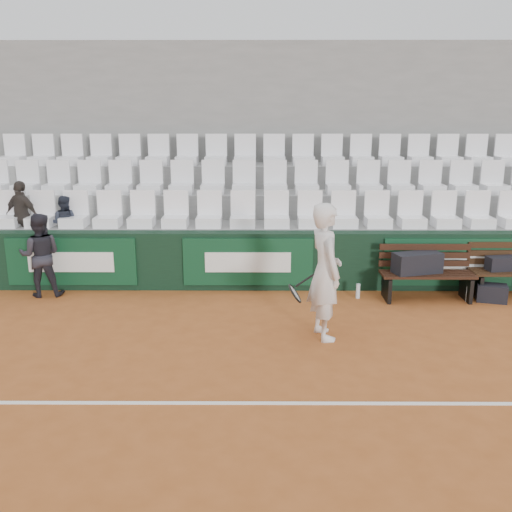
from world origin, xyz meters
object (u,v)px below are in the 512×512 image
at_px(sports_bag_ground, 492,293).
at_px(ball_kid, 40,255).
at_px(spectator_b, 20,191).
at_px(water_bottle_near, 358,291).
at_px(tennis_player, 325,272).
at_px(spectator_c, 62,198).
at_px(sports_bag_right, 502,263).
at_px(bench_left, 426,286).
at_px(water_bottle_far, 468,294).
at_px(sports_bag_left, 417,263).

xyz_separation_m(sports_bag_ground, ball_kid, (-7.39, 0.27, 0.56)).
bearing_deg(spectator_b, water_bottle_near, -165.39).
height_order(tennis_player, spectator_c, spectator_c).
bearing_deg(sports_bag_right, spectator_b, 173.70).
height_order(sports_bag_right, sports_bag_ground, sports_bag_right).
relative_size(tennis_player, spectator_b, 1.48).
xyz_separation_m(bench_left, spectator_c, (-6.22, 1.10, 1.27)).
distance_m(sports_bag_right, water_bottle_far, 0.81).
relative_size(bench_left, spectator_c, 1.51).
bearing_deg(ball_kid, water_bottle_near, 169.12).
height_order(sports_bag_ground, tennis_player, tennis_player).
distance_m(sports_bag_left, tennis_player, 2.34).
relative_size(spectator_b, spectator_c, 1.26).
bearing_deg(spectator_b, ball_kid, 148.44).
bearing_deg(spectator_c, sports_bag_ground, 173.01).
bearing_deg(sports_bag_right, water_bottle_far, -154.38).
bearing_deg(spectator_b, bench_left, -164.39).
xyz_separation_m(bench_left, tennis_player, (-1.86, -1.56, 0.71)).
distance_m(water_bottle_far, tennis_player, 3.01).
height_order(bench_left, sports_bag_left, sports_bag_left).
bearing_deg(sports_bag_ground, spectator_b, 171.62).
bearing_deg(ball_kid, sports_bag_left, 169.01).
height_order(spectator_b, spectator_c, spectator_b).
relative_size(sports_bag_ground, spectator_c, 0.47).
height_order(ball_kid, spectator_c, spectator_c).
xyz_separation_m(sports_bag_ground, spectator_b, (-8.00, 1.18, 1.49)).
xyz_separation_m(bench_left, water_bottle_near, (-1.10, 0.07, -0.10)).
height_order(sports_bag_ground, spectator_b, spectator_b).
height_order(sports_bag_right, water_bottle_far, sports_bag_right).
relative_size(sports_bag_right, water_bottle_near, 2.03).
bearing_deg(ball_kid, bench_left, 168.73).
xyz_separation_m(sports_bag_right, water_bottle_near, (-2.38, -0.12, -0.44)).
height_order(sports_bag_right, ball_kid, ball_kid).
bearing_deg(sports_bag_left, water_bottle_near, 177.93).
bearing_deg(bench_left, spectator_b, 171.03).
bearing_deg(spectator_b, water_bottle_far, -164.41).
relative_size(sports_bag_ground, tennis_player, 0.25).
relative_size(sports_bag_right, ball_kid, 0.36).
relative_size(bench_left, water_bottle_far, 5.74).
height_order(sports_bag_left, spectator_c, spectator_c).
xyz_separation_m(water_bottle_near, tennis_player, (-0.75, -1.62, 0.81)).
distance_m(ball_kid, spectator_b, 1.44).
xyz_separation_m(sports_bag_right, sports_bag_ground, (-0.23, -0.27, -0.42)).
height_order(sports_bag_right, water_bottle_near, sports_bag_right).
relative_size(sports_bag_left, tennis_player, 0.42).
bearing_deg(sports_bag_ground, sports_bag_right, 49.15).
bearing_deg(ball_kid, sports_bag_right, 170.44).
distance_m(sports_bag_left, spectator_c, 6.21).
relative_size(water_bottle_far, spectator_b, 0.21).
bearing_deg(spectator_c, bench_left, 172.21).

